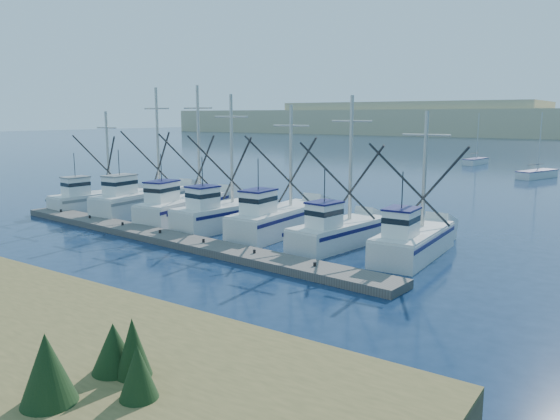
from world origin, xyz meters
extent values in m
plane|color=#0D203A|center=(0.00, 0.00, 0.00)|extent=(500.00, 500.00, 0.00)
cube|color=#5B5752|center=(-9.57, 6.28, 0.21)|extent=(31.58, 4.82, 0.42)
cube|color=silver|center=(-23.47, 11.48, 0.65)|extent=(3.04, 7.89, 1.29)
cube|color=white|center=(-23.47, 9.51, 2.04)|extent=(1.48, 2.01, 1.50)
cylinder|color=#B7B2A8|center=(-23.47, 12.79, 4.68)|extent=(0.22, 0.22, 6.77)
cube|color=silver|center=(-18.56, 12.31, 0.85)|extent=(3.21, 9.53, 1.69)
cube|color=white|center=(-18.56, 9.91, 2.44)|extent=(1.62, 2.39, 1.50)
cylinder|color=#B7B2A8|center=(-18.56, 13.91, 5.81)|extent=(0.22, 0.22, 8.23)
cube|color=silver|center=(-13.97, 12.19, 0.78)|extent=(3.85, 9.40, 1.56)
cube|color=white|center=(-13.97, 9.85, 2.31)|extent=(1.78, 2.42, 1.50)
cylinder|color=#B7B2A8|center=(-13.97, 13.75, 5.75)|extent=(0.22, 0.22, 8.39)
cube|color=silver|center=(-9.62, 11.19, 0.78)|extent=(3.43, 7.38, 1.56)
cube|color=white|center=(-9.62, 9.36, 2.31)|extent=(1.70, 1.91, 1.50)
cylinder|color=#B7B2A8|center=(-9.62, 12.41, 5.36)|extent=(0.22, 0.22, 7.60)
cube|color=silver|center=(-5.33, 11.91, 0.81)|extent=(2.81, 8.65, 1.61)
cube|color=white|center=(-5.33, 9.72, 2.36)|extent=(1.53, 2.14, 1.50)
cylinder|color=#B7B2A8|center=(-5.33, 13.38, 5.02)|extent=(0.22, 0.22, 6.81)
cube|color=silver|center=(-0.46, 11.31, 0.66)|extent=(3.43, 7.63, 1.33)
cube|color=white|center=(-0.46, 9.42, 2.08)|extent=(1.63, 1.98, 1.50)
cylinder|color=#B7B2A8|center=(-0.46, 12.56, 5.12)|extent=(0.22, 0.22, 7.58)
cube|color=silver|center=(4.12, 11.35, 0.70)|extent=(2.79, 7.53, 1.40)
cube|color=white|center=(4.12, 9.44, 2.15)|extent=(1.52, 1.87, 1.50)
cylinder|color=#B7B2A8|center=(4.12, 12.62, 4.69)|extent=(0.22, 0.22, 6.57)
cube|color=silver|center=(2.73, 57.01, 0.45)|extent=(3.96, 7.05, 0.90)
cylinder|color=#B7B2A8|center=(2.73, 57.31, 4.50)|extent=(0.12, 0.12, 7.20)
cube|color=silver|center=(-8.80, 72.20, 0.45)|extent=(2.52, 6.34, 0.90)
cylinder|color=#B7B2A8|center=(-8.80, 72.50, 4.50)|extent=(0.12, 0.12, 7.20)
camera|label=1|loc=(14.66, -17.01, 7.73)|focal=35.00mm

